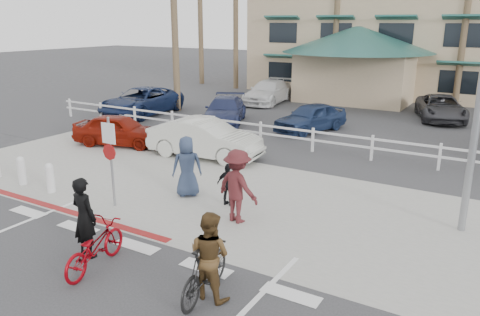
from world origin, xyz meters
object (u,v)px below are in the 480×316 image
Objects in this scene: sign_post at (111,157)px; car_red_compact at (119,130)px; bike_red at (95,247)px; bike_black at (205,270)px; car_white_sedan at (205,138)px.

sign_post is 0.74× the size of car_red_compact.
car_red_compact is at bearing -58.30° from bike_red.
sign_post is at bearing -34.40° from bike_black.
car_white_sedan is (-2.89, 8.26, 0.24)m from bike_red.
car_white_sedan reaches higher than bike_red.
sign_post reaches higher than car_red_compact.
bike_red is 1.03× the size of bike_black.
sign_post is 5.54m from bike_black.
bike_red is 0.49× the size of car_red_compact.
sign_post reaches higher than car_white_sedan.
car_red_compact is (-4.84, 5.14, -0.79)m from sign_post.
bike_black is (4.88, -2.47, -0.89)m from sign_post.
bike_black is 0.48× the size of car_red_compact.
bike_red is at bearing -154.62° from car_red_compact.
sign_post is 3.71m from bike_red.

